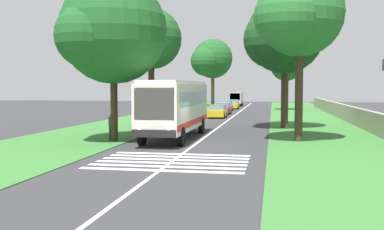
# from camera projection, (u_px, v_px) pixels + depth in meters

# --- Properties ---
(ground) EXTENTS (160.00, 160.00, 0.00)m
(ground) POSITION_uv_depth(u_px,v_px,m) (194.00, 145.00, 26.06)
(ground) COLOR #333335
(grass_verge_left) EXTENTS (120.00, 8.00, 0.04)m
(grass_verge_left) POSITION_uv_depth(u_px,v_px,m) (135.00, 123.00, 42.23)
(grass_verge_left) COLOR #387533
(grass_verge_left) RESTS_ON ground
(grass_verge_right) EXTENTS (120.00, 8.00, 0.04)m
(grass_verge_right) POSITION_uv_depth(u_px,v_px,m) (316.00, 125.00, 39.35)
(grass_verge_right) COLOR #387533
(grass_verge_right) RESTS_ON ground
(centre_line) EXTENTS (110.00, 0.16, 0.01)m
(centre_line) POSITION_uv_depth(u_px,v_px,m) (223.00, 124.00, 40.79)
(centre_line) COLOR silver
(centre_line) RESTS_ON ground
(coach_bus) EXTENTS (11.16, 2.62, 3.73)m
(coach_bus) POSITION_uv_depth(u_px,v_px,m) (176.00, 106.00, 29.59)
(coach_bus) COLOR silver
(coach_bus) RESTS_ON ground
(zebra_crossing) EXTENTS (4.95, 6.80, 0.01)m
(zebra_crossing) POSITION_uv_depth(u_px,v_px,m) (172.00, 161.00, 20.39)
(zebra_crossing) COLOR silver
(zebra_crossing) RESTS_ON ground
(trailing_car_0) EXTENTS (4.30, 1.78, 1.43)m
(trailing_car_0) POSITION_uv_depth(u_px,v_px,m) (218.00, 112.00, 49.65)
(trailing_car_0) COLOR gold
(trailing_car_0) RESTS_ON ground
(trailing_car_1) EXTENTS (4.30, 1.78, 1.43)m
(trailing_car_1) POSITION_uv_depth(u_px,v_px,m) (223.00, 109.00, 56.07)
(trailing_car_1) COLOR #B21E1E
(trailing_car_1) RESTS_ON ground
(trailing_car_2) EXTENTS (4.30, 1.78, 1.43)m
(trailing_car_2) POSITION_uv_depth(u_px,v_px,m) (226.00, 106.00, 63.69)
(trailing_car_2) COLOR #B7A893
(trailing_car_2) RESTS_ON ground
(trailing_car_3) EXTENTS (4.30, 1.78, 1.43)m
(trailing_car_3) POSITION_uv_depth(u_px,v_px,m) (233.00, 104.00, 70.04)
(trailing_car_3) COLOR gold
(trailing_car_3) RESTS_ON ground
(trailing_minibus_0) EXTENTS (6.00, 2.14, 2.53)m
(trailing_minibus_0) POSITION_uv_depth(u_px,v_px,m) (236.00, 97.00, 81.56)
(trailing_minibus_0) COLOR #BFB299
(trailing_minibus_0) RESTS_ON ground
(roadside_tree_left_0) EXTENTS (7.52, 6.52, 10.01)m
(roadside_tree_left_0) POSITION_uv_depth(u_px,v_px,m) (112.00, 33.00, 27.61)
(roadside_tree_left_0) COLOR #3D2D1E
(roadside_tree_left_0) RESTS_ON grass_verge_left
(roadside_tree_left_1) EXTENTS (8.47, 7.08, 11.79)m
(roadside_tree_left_1) POSITION_uv_depth(u_px,v_px,m) (211.00, 60.00, 79.45)
(roadside_tree_left_1) COLOR brown
(roadside_tree_left_1) RESTS_ON grass_verge_left
(roadside_tree_left_2) EXTENTS (5.97, 5.00, 9.76)m
(roadside_tree_left_2) POSITION_uv_depth(u_px,v_px,m) (151.00, 41.00, 37.09)
(roadside_tree_left_2) COLOR #3D2D1E
(roadside_tree_left_2) RESTS_ON grass_verge_left
(roadside_tree_right_0) EXTENTS (5.26, 4.56, 8.75)m
(roadside_tree_right_0) POSITION_uv_depth(u_px,v_px,m) (286.00, 66.00, 65.57)
(roadside_tree_right_0) COLOR brown
(roadside_tree_right_0) RESTS_ON grass_verge_right
(roadside_tree_right_1) EXTENTS (7.72, 6.34, 10.62)m
(roadside_tree_right_1) POSITION_uv_depth(u_px,v_px,m) (282.00, 37.00, 36.41)
(roadside_tree_right_1) COLOR #4C3826
(roadside_tree_right_1) RESTS_ON grass_verge_right
(roadside_tree_right_2) EXTENTS (6.53, 5.38, 10.43)m
(roadside_tree_right_2) POSITION_uv_depth(u_px,v_px,m) (297.00, 16.00, 27.31)
(roadside_tree_right_2) COLOR #3D2D1E
(roadside_tree_right_2) RESTS_ON grass_verge_right
(utility_pole) EXTENTS (0.24, 1.40, 7.46)m
(utility_pole) POSITION_uv_depth(u_px,v_px,m) (287.00, 80.00, 35.83)
(utility_pole) COLOR #473828
(utility_pole) RESTS_ON grass_verge_right
(roadside_wall) EXTENTS (70.00, 0.40, 1.54)m
(roadside_wall) POSITION_uv_depth(u_px,v_px,m) (348.00, 113.00, 43.61)
(roadside_wall) COLOR #9E937F
(roadside_wall) RESTS_ON grass_verge_right
(pedestrian) EXTENTS (0.34, 0.34, 1.69)m
(pedestrian) POSITION_uv_depth(u_px,v_px,m) (111.00, 126.00, 28.17)
(pedestrian) COLOR #26262D
(pedestrian) RESTS_ON grass_verge_left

